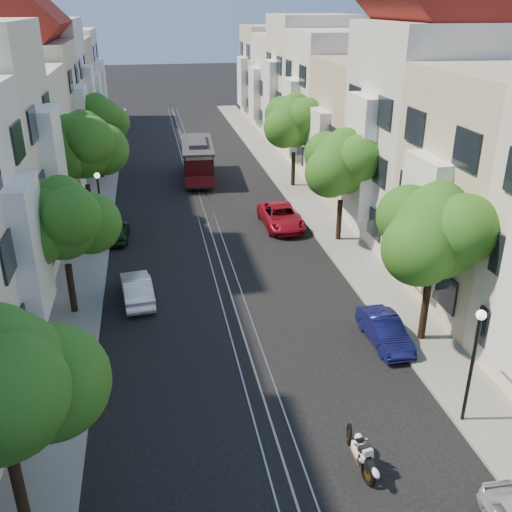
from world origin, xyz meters
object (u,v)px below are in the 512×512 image
cable_car (198,158)px  tree_w_d (97,120)px  tree_e_b (437,235)px  parked_car_w_mid (137,289)px  sportbike_rider (361,452)px  parked_car_e_mid (385,331)px  tree_e_d (295,122)px  tree_w_c (84,147)px  parked_car_e_far (281,217)px  tree_w_b (63,222)px  lamp_west (100,197)px  tree_e_c (344,165)px  lamp_east (475,350)px  parked_car_w_far (117,231)px

cable_car → tree_w_d: bearing=171.6°
tree_e_b → cable_car: bearing=105.2°
tree_e_b → parked_car_w_mid: 13.62m
sportbike_rider → parked_car_e_mid: 7.37m
tree_e_d → tree_w_c: (-14.40, -6.00, 0.20)m
tree_w_d → parked_car_e_mid: tree_w_d is taller
parked_car_e_far → parked_car_e_mid: bearing=-86.2°
tree_w_b → lamp_west: bearing=84.0°
parked_car_e_mid → lamp_west: bearing=131.3°
tree_w_d → parked_car_e_mid: size_ratio=1.85×
tree_w_b → parked_car_e_mid: size_ratio=1.78×
tree_e_d → tree_w_d: tree_e_d is taller
tree_w_c → tree_w_d: (-0.00, 11.00, -0.47)m
tree_w_c → parked_car_e_far: bearing=-10.4°
tree_e_c → lamp_west: bearing=171.5°
tree_e_d → sportbike_rider: tree_e_d is taller
lamp_west → tree_e_d: bearing=33.5°
tree_e_b → parked_car_e_mid: bearing=176.6°
tree_e_d → tree_w_c: bearing=-157.4°
tree_w_d → sportbike_rider: size_ratio=3.53×
lamp_east → lamp_west: same height
tree_e_b → tree_e_c: size_ratio=1.03×
tree_e_b → tree_w_b: tree_e_b is taller
tree_e_d → sportbike_rider: size_ratio=3.71×
tree_w_d → sportbike_rider: (9.30, -33.41, -3.89)m
parked_car_w_mid → lamp_west: bearing=-81.5°
tree_w_b → parked_car_e_far: 15.03m
sportbike_rider → parked_car_e_far: size_ratio=0.38×
tree_w_d → lamp_east: 34.73m
tree_w_d → lamp_east: (13.44, -31.98, -1.75)m
parked_car_e_mid → parked_car_w_mid: size_ratio=0.94×
lamp_east → sportbike_rider: bearing=-160.9°
tree_w_c → parked_car_e_mid: bearing=-51.3°
lamp_west → parked_car_e_far: 10.95m
parked_car_w_mid → parked_car_e_mid: bearing=144.6°
parked_car_e_mid → parked_car_w_far: (-11.20, 13.48, -0.00)m
parked_car_w_mid → parked_car_w_far: 7.95m
sportbike_rider → parked_car_w_far: bearing=100.8°
tree_e_c → parked_car_w_far: bearing=168.7°
sportbike_rider → tree_e_d: bearing=69.4°
lamp_east → lamp_west: bearing=125.0°
tree_w_d → tree_e_d: bearing=-19.1°
cable_car → parked_car_w_mid: size_ratio=2.03×
tree_e_d → lamp_west: size_ratio=1.65×
parked_car_w_far → parked_car_e_far: bearing=-175.8°
tree_w_c → lamp_east: size_ratio=1.71×
lamp_east → sportbike_rider: lamp_east is taller
tree_e_c → parked_car_w_mid: (-11.66, -5.28, -3.98)m
lamp_east → cable_car: 31.01m
tree_w_b → parked_car_e_mid: tree_w_b is taller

